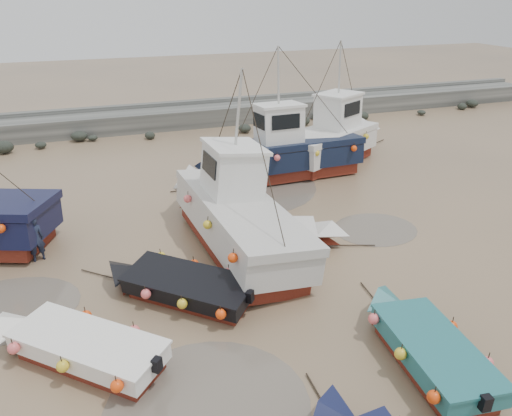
# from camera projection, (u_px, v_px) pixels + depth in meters

# --- Properties ---
(ground) EXTENTS (120.00, 120.00, 0.00)m
(ground) POSITION_uv_depth(u_px,v_px,m) (284.00, 313.00, 14.47)
(ground) COLOR #8F7454
(ground) RESTS_ON ground
(seawall) EXTENTS (60.00, 4.92, 1.50)m
(seawall) POSITION_uv_depth(u_px,v_px,m) (159.00, 119.00, 33.18)
(seawall) COLOR slate
(seawall) RESTS_ON ground
(puddle_a) EXTENTS (4.70, 4.70, 0.01)m
(puddle_a) POSITION_uv_depth(u_px,v_px,m) (208.00, 407.00, 11.23)
(puddle_a) COLOR #63594E
(puddle_a) RESTS_ON ground
(puddle_b) EXTENTS (3.32, 3.32, 0.01)m
(puddle_b) POSITION_uv_depth(u_px,v_px,m) (375.00, 229.00, 19.49)
(puddle_b) COLOR #63594E
(puddle_b) RESTS_ON ground
(puddle_c) EXTENTS (4.50, 4.50, 0.01)m
(puddle_c) POSITION_uv_depth(u_px,v_px,m) (0.00, 310.00, 14.60)
(puddle_c) COLOR #63594E
(puddle_c) RESTS_ON ground
(puddle_d) EXTENTS (6.56, 6.56, 0.01)m
(puddle_d) POSITION_uv_depth(u_px,v_px,m) (246.00, 184.00, 23.96)
(puddle_d) COLOR #63594E
(puddle_d) RESTS_ON ground
(dinghy_0) EXTENTS (5.06, 4.85, 1.43)m
(dinghy_0) POSITION_uv_depth(u_px,v_px,m) (77.00, 342.00, 12.45)
(dinghy_0) COLOR maroon
(dinghy_0) RESTS_ON ground
(dinghy_2) EXTENTS (2.35, 5.94, 1.43)m
(dinghy_2) POSITION_uv_depth(u_px,v_px,m) (425.00, 343.00, 12.44)
(dinghy_2) COLOR maroon
(dinghy_2) RESTS_ON ground
(dinghy_4) EXTENTS (5.04, 4.78, 1.43)m
(dinghy_4) POSITION_uv_depth(u_px,v_px,m) (179.00, 282.00, 15.01)
(dinghy_4) COLOR maroon
(dinghy_4) RESTS_ON ground
(dinghy_5) EXTENTS (5.78, 3.09, 1.43)m
(dinghy_5) POSITION_uv_depth(u_px,v_px,m) (275.00, 233.00, 17.97)
(dinghy_5) COLOR maroon
(dinghy_5) RESTS_ON ground
(cabin_boat_1) EXTENTS (3.30, 10.80, 6.22)m
(cabin_boat_1) POSITION_uv_depth(u_px,v_px,m) (230.00, 211.00, 17.86)
(cabin_boat_1) COLOR maroon
(cabin_boat_1) RESTS_ON ground
(cabin_boat_2) EXTENTS (9.63, 2.94, 6.22)m
(cabin_boat_2) POSITION_uv_depth(u_px,v_px,m) (285.00, 151.00, 24.23)
(cabin_boat_2) COLOR maroon
(cabin_boat_2) RESTS_ON ground
(cabin_boat_3) EXTENTS (8.52, 5.55, 6.22)m
(cabin_boat_3) POSITION_uv_depth(u_px,v_px,m) (335.00, 137.00, 26.50)
(cabin_boat_3) COLOR maroon
(cabin_boat_3) RESTS_ON ground
(person) EXTENTS (0.69, 0.56, 1.64)m
(person) POSITION_uv_depth(u_px,v_px,m) (39.00, 260.00, 17.29)
(person) COLOR #1B2238
(person) RESTS_ON ground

